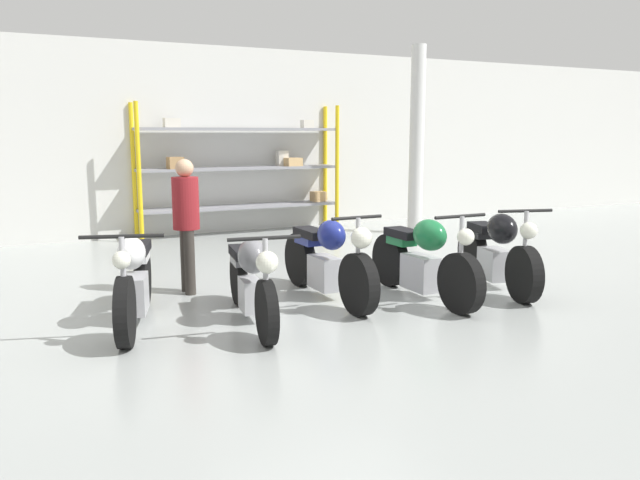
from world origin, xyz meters
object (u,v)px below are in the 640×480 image
object	(u,v)px
motorcycle_white	(134,280)
motorcycle_grey	(251,278)
shelving_rack	(244,167)
motorcycle_blue	(327,260)
person_browsing	(186,215)
motorcycle_black	(497,251)
motorcycle_green	(423,259)

from	to	relation	value
motorcycle_white	motorcycle_grey	world-z (taller)	motorcycle_white
shelving_rack	motorcycle_grey	bearing A→B (deg)	-108.16
shelving_rack	motorcycle_blue	world-z (taller)	shelving_rack
shelving_rack	person_browsing	world-z (taller)	shelving_rack
person_browsing	motorcycle_blue	bearing A→B (deg)	143.79
motorcycle_blue	person_browsing	distance (m)	1.80
motorcycle_blue	motorcycle_black	distance (m)	2.21
motorcycle_white	motorcycle_black	xyz separation A→B (m)	(4.36, -0.45, 0.02)
shelving_rack	motorcycle_grey	size ratio (longest dim) A/B	1.93
motorcycle_green	motorcycle_black	xyz separation A→B (m)	(1.13, 0.01, 0.00)
motorcycle_grey	motorcycle_green	xyz separation A→B (m)	(2.15, 0.03, -0.00)
motorcycle_white	motorcycle_grey	distance (m)	1.19
motorcycle_green	shelving_rack	bearing A→B (deg)	-177.68
motorcycle_blue	motorcycle_grey	bearing A→B (deg)	-66.96
motorcycle_white	person_browsing	world-z (taller)	person_browsing
motorcycle_white	motorcycle_blue	size ratio (longest dim) A/B	0.96
motorcycle_black	motorcycle_grey	bearing A→B (deg)	-74.25
motorcycle_grey	motorcycle_blue	distance (m)	1.22
motorcycle_blue	motorcycle_black	xyz separation A→B (m)	(2.16, -0.45, 0.00)
motorcycle_grey	motorcycle_black	distance (m)	3.27
shelving_rack	motorcycle_green	bearing A→B (deg)	-87.17
motorcycle_white	motorcycle_blue	bearing A→B (deg)	105.84
shelving_rack	motorcycle_blue	xyz separation A→B (m)	(-0.75, -5.20, -0.82)
motorcycle_black	shelving_rack	bearing A→B (deg)	-151.07
motorcycle_grey	motorcycle_black	world-z (taller)	motorcycle_black
shelving_rack	motorcycle_grey	world-z (taller)	shelving_rack
motorcycle_blue	person_browsing	size ratio (longest dim) A/B	1.34
motorcycle_grey	motorcycle_green	bearing A→B (deg)	99.14
shelving_rack	motorcycle_blue	size ratio (longest dim) A/B	1.83
motorcycle_grey	motorcycle_green	distance (m)	2.15
motorcycle_blue	motorcycle_black	size ratio (longest dim) A/B	1.07
shelving_rack	motorcycle_white	world-z (taller)	shelving_rack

